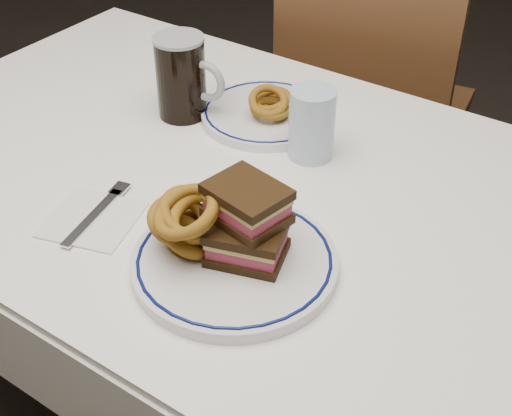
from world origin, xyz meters
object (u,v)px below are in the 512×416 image
Objects in this scene: far_plate at (266,114)px; main_plate at (235,262)px; reuben_sandwich at (247,223)px; chair_far at (370,104)px; beer_mug at (182,77)px.

main_plate is at bearing -62.08° from far_plate.
reuben_sandwich is 0.53× the size of far_plate.
chair_far reaches higher than far_plate.
main_plate is 0.43m from far_plate.
beer_mug is (-0.35, 0.28, 0.01)m from reuben_sandwich.
far_plate is at bearing 117.92° from main_plate.
far_plate is (-0.21, 0.36, -0.06)m from reuben_sandwich.
chair_far is 7.28× the size of reuben_sandwich.
reuben_sandwich is (0.01, 0.02, 0.06)m from main_plate.
chair_far is 3.85× the size of far_plate.
reuben_sandwich reaches higher than main_plate.
far_plate is at bearing -86.36° from chair_far.
reuben_sandwich is at bearing -39.18° from beer_mug.
main_plate is 0.07m from reuben_sandwich.
far_plate is (0.14, 0.08, -0.07)m from beer_mug.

